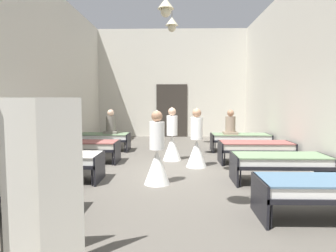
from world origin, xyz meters
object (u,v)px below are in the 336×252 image
Objects in this scene: nurse_far_aisle at (172,141)px; patient_seated_primary at (230,125)px; bed_right_row_1 at (280,161)px; bed_left_row_3 at (101,138)px; patient_seated_secondary at (111,125)px; privacy_screen at (21,183)px; nurse_near_aisle at (197,146)px; bed_left_row_0 at (3,186)px; bed_right_row_2 at (255,147)px; nurse_mid_aisle at (157,158)px; bed_right_row_0 at (326,188)px; bed_left_row_2 at (83,146)px; bed_right_row_3 at (240,138)px; bed_left_row_1 at (55,160)px.

patient_seated_primary is at bearing -169.80° from nurse_far_aisle.
bed_right_row_1 is 5.98m from bed_left_row_3.
privacy_screen is at bearing -85.10° from patient_seated_secondary.
privacy_screen is at bearing -74.76° from nurse_near_aisle.
bed_left_row_0 and bed_right_row_2 have the same top height.
bed_right_row_1 is 1.28× the size of nurse_near_aisle.
bed_right_row_1 is 1.28× the size of nurse_far_aisle.
patient_seated_primary is 7.65m from privacy_screen.
patient_seated_primary and patient_seated_secondary have the same top height.
bed_right_row_1 is 1.28× the size of nurse_mid_aisle.
nurse_near_aisle is (3.02, -2.38, 0.09)m from bed_left_row_3.
patient_seated_secondary reaches higher than bed_right_row_0.
bed_right_row_2 is at bearing 39.45° from bed_left_row_0.
bed_left_row_2 is 2.38× the size of patient_seated_secondary.
bed_right_row_3 is 1.12× the size of privacy_screen.
nurse_far_aisle reaches higher than patient_seated_primary.
nurse_far_aisle is at bearing 60.03° from bed_left_row_0.
bed_right_row_3 is 1.28× the size of nurse_far_aisle.
privacy_screen is (0.95, -6.99, 0.41)m from bed_left_row_3.
patient_seated_primary reaches higher than bed_right_row_3.
nurse_far_aisle is at bearing 8.39° from bed_left_row_2.
bed_left_row_2 is 1.28× the size of nurse_mid_aisle.
patient_seated_primary is (4.27, -0.09, 0.43)m from bed_left_row_3.
nurse_far_aisle is (2.40, 4.15, 0.09)m from bed_left_row_0.
bed_right_row_2 is 3.24m from nurse_mid_aisle.
nurse_far_aisle is 0.87× the size of privacy_screen.
bed_right_row_1 is 3.17m from nurse_far_aisle.
bed_left_row_3 is (0.00, 1.90, 0.00)m from bed_left_row_2.
nurse_near_aisle is at bearing -9.08° from bed_left_row_2.
bed_right_row_0 is 3.91m from privacy_screen.
patient_seated_secondary reaches higher than bed_left_row_0.
bed_right_row_1 is at bearing -22.37° from bed_left_row_2.
nurse_mid_aisle is (-2.49, -3.97, 0.09)m from bed_right_row_3.
bed_left_row_1 is 1.28× the size of nurse_near_aisle.
nurse_mid_aisle is at bearing -61.79° from bed_left_row_3.
patient_seated_primary is (4.27, 1.81, 0.43)m from bed_left_row_2.
bed_right_row_2 is 4.99m from bed_left_row_3.
bed_right_row_1 is 1.12× the size of privacy_screen.
bed_left_row_3 is at bearing -178.81° from nurse_near_aisle.
bed_right_row_2 is at bearing 90.00° from bed_right_row_0.
bed_left_row_1 and bed_right_row_1 have the same top height.
bed_left_row_1 and bed_left_row_3 have the same top height.
privacy_screen is at bearing -82.26° from bed_left_row_3.
bed_left_row_2 and bed_left_row_3 have the same top height.
privacy_screen is (0.95, -3.19, 0.41)m from bed_left_row_1.
bed_left_row_2 is 2.38× the size of patient_seated_primary.
bed_left_row_2 is 3.06m from nurse_near_aisle.
privacy_screen is at bearing 47.48° from nurse_far_aisle.
bed_right_row_1 is at bearing 0.00° from bed_left_row_1.
nurse_near_aisle and nurse_mid_aisle have the same top height.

